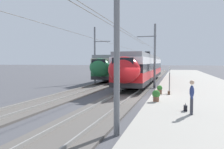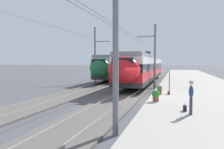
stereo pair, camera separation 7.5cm
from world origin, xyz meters
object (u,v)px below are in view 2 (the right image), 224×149
(train_near_platform, at_px, (144,67))
(platform_sign, at_px, (169,74))
(catenary_mast_mid, at_px, (154,54))
(potted_plant_platform_edge, at_px, (156,95))
(passenger_walking, at_px, (191,95))
(handbag_beside_passenger, at_px, (185,108))
(catenary_mast_west, at_px, (112,33))
(potted_plant_by_shelter, at_px, (159,89))
(catenary_mast_far_side, at_px, (96,54))
(train_far_track, at_px, (125,66))
(handbag_near_sign, at_px, (169,93))

(train_near_platform, bearing_deg, platform_sign, -161.31)
(catenary_mast_mid, bearing_deg, train_near_platform, 20.43)
(catenary_mast_mid, distance_m, potted_plant_platform_edge, 10.81)
(passenger_walking, distance_m, handbag_beside_passenger, 1.08)
(catenary_mast_west, distance_m, passenger_walking, 5.17)
(train_near_platform, distance_m, catenary_mast_mid, 5.17)
(catenary_mast_mid, bearing_deg, passenger_walking, -166.75)
(platform_sign, xyz_separation_m, potted_plant_platform_edge, (-4.20, 0.73, -1.19))
(catenary_mast_mid, height_order, potted_plant_by_shelter, catenary_mast_mid)
(platform_sign, relative_size, passenger_walking, 1.31)
(platform_sign, bearing_deg, handbag_beside_passenger, -171.46)
(catenary_mast_far_side, distance_m, handbag_beside_passenger, 20.98)
(catenary_mast_far_side, bearing_deg, handbag_beside_passenger, -146.40)
(catenary_mast_mid, distance_m, catenary_mast_far_side, 9.66)
(catenary_mast_west, bearing_deg, catenary_mast_far_side, 22.19)
(catenary_mast_west, xyz_separation_m, catenary_mast_far_side, (20.95, 8.55, 0.08))
(handbag_beside_passenger, bearing_deg, train_far_track, 19.53)
(passenger_walking, xyz_separation_m, potted_plant_platform_edge, (3.06, 1.97, -0.51))
(catenary_mast_mid, relative_size, handbag_beside_passenger, 100.07)
(catenary_mast_far_side, bearing_deg, catenary_mast_west, -157.81)
(catenary_mast_far_side, relative_size, potted_plant_by_shelter, 59.55)
(train_far_track, xyz_separation_m, potted_plant_by_shelter, (-20.73, -7.68, -1.48))
(train_near_platform, relative_size, potted_plant_platform_edge, 32.81)
(train_far_track, distance_m, catenary_mast_mid, 15.39)
(platform_sign, bearing_deg, catenary_mast_mid, 17.36)
(catenary_mast_mid, relative_size, potted_plant_by_shelter, 59.55)
(handbag_beside_passenger, relative_size, potted_plant_by_shelter, 0.60)
(train_near_platform, distance_m, catenary_mast_far_side, 7.08)
(train_near_platform, xyz_separation_m, catenary_mast_west, (-21.05, -1.73, 1.82))
(catenary_mast_mid, relative_size, catenary_mast_far_side, 1.00)
(catenary_mast_mid, xyz_separation_m, handbag_near_sign, (-6.85, -1.90, -3.30))
(passenger_walking, xyz_separation_m, handbag_beside_passenger, (0.70, 0.25, -0.79))
(passenger_walking, relative_size, handbag_near_sign, 4.26)
(potted_plant_platform_edge, bearing_deg, catenary_mast_west, 169.16)
(catenary_mast_west, relative_size, catenary_mast_far_side, 1.00)
(train_near_platform, xyz_separation_m, train_far_track, (9.24, 4.79, 0.00))
(train_far_track, xyz_separation_m, potted_plant_platform_edge, (-24.17, -7.69, -1.44))
(catenary_mast_far_side, bearing_deg, handbag_near_sign, -137.46)
(train_near_platform, distance_m, potted_plant_by_shelter, 11.94)
(platform_sign, bearing_deg, catenary_mast_far_side, 44.47)
(train_far_track, xyz_separation_m, catenary_mast_mid, (-13.85, -6.51, 1.56))
(train_near_platform, distance_m, handbag_beside_passenger, 17.99)
(potted_plant_by_shelter, bearing_deg, handbag_near_sign, -87.85)
(train_far_track, xyz_separation_m, catenary_mast_west, (-30.28, -6.52, 1.82))
(handbag_beside_passenger, xyz_separation_m, handbag_near_sign, (5.84, 1.00, -0.01))
(train_near_platform, relative_size, handbag_near_sign, 62.93)
(train_far_track, xyz_separation_m, catenary_mast_far_side, (-9.33, 2.02, 1.90))
(potted_plant_by_shelter, bearing_deg, passenger_walking, -163.05)
(platform_sign, relative_size, handbag_near_sign, 5.58)
(handbag_beside_passenger, relative_size, potted_plant_platform_edge, 0.56)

